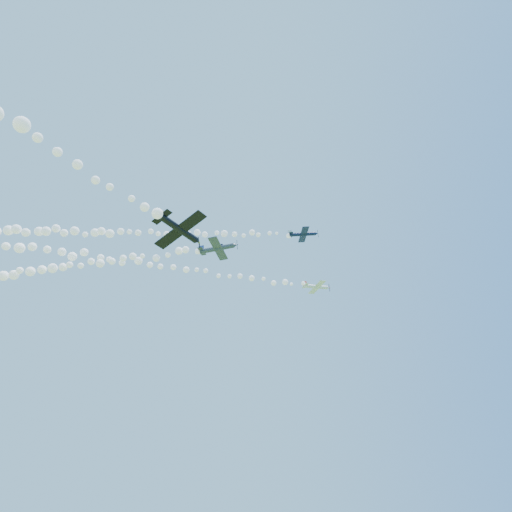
{
  "coord_description": "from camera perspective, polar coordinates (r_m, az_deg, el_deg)",
  "views": [
    {
      "loc": [
        -0.24,
        -75.06,
        2.0
      ],
      "look_at": [
        5.0,
        -5.95,
        44.04
      ],
      "focal_mm": 30.0,
      "sensor_mm": 36.0,
      "label": 1
    }
  ],
  "objects": [
    {
      "name": "smoke_trail_white",
      "position": [
        95.39,
        -16.38,
        -0.7
      ],
      "size": [
        80.51,
        19.7,
        2.99
      ],
      "primitive_type": null,
      "color": "white"
    },
    {
      "name": "plane_grey",
      "position": [
        81.6,
        -5.07,
        1.03
      ],
      "size": [
        7.89,
        8.37,
        2.2
      ],
      "rotation": [
        0.01,
        -0.09,
        -0.28
      ],
      "color": "#343B4C"
    },
    {
      "name": "plane_navy",
      "position": [
        86.31,
        6.33,
        2.91
      ],
      "size": [
        6.36,
        6.55,
        1.69
      ],
      "rotation": [
        0.1,
        -0.08,
        -0.04
      ],
      "color": "#0E173E"
    },
    {
      "name": "smoke_trail_grey",
      "position": [
        97.39,
        -26.22,
        -1.6
      ],
      "size": [
        65.87,
        20.87,
        3.47
      ],
      "primitive_type": null,
      "color": "white"
    },
    {
      "name": "smoke_trail_navy",
      "position": [
        88.59,
        -16.93,
        3.08
      ],
      "size": [
        66.75,
        5.19,
        2.52
      ],
      "primitive_type": null,
      "color": "white"
    },
    {
      "name": "plane_black",
      "position": [
        58.39,
        -10.11,
        3.51
      ],
      "size": [
        7.17,
        6.93,
        2.75
      ],
      "rotation": [
        -0.26,
        0.04,
        0.86
      ],
      "color": "black"
    },
    {
      "name": "plane_white",
      "position": [
        103.62,
        8.1,
        -4.08
      ],
      "size": [
        7.08,
        7.5,
        1.89
      ],
      "rotation": [
        0.01,
        -0.06,
        0.22
      ],
      "color": "white"
    }
  ]
}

